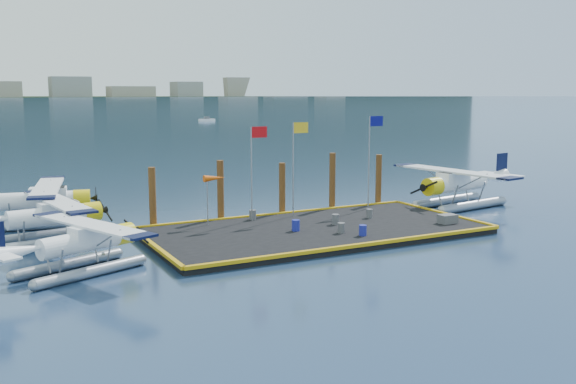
% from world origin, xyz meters
% --- Properties ---
extents(ground, '(4000.00, 4000.00, 0.00)m').
position_xyz_m(ground, '(0.00, 0.00, 0.00)').
color(ground, '#1A314E').
rests_on(ground, ground).
extents(dock, '(20.00, 10.00, 0.40)m').
position_xyz_m(dock, '(0.00, 0.00, 0.20)').
color(dock, black).
rests_on(dock, ground).
extents(dock_bumpers, '(20.25, 10.25, 0.18)m').
position_xyz_m(dock_bumpers, '(0.00, 0.00, 0.49)').
color(dock_bumpers, '#C2910B').
rests_on(dock_bumpers, dock).
extents(far_backdrop, '(3050.00, 2050.00, 810.00)m').
position_xyz_m(far_backdrop, '(239.91, 1737.52, 9.45)').
color(far_backdrop, black).
rests_on(far_backdrop, ground).
extents(seaplane_a, '(8.08, 8.54, 3.10)m').
position_xyz_m(seaplane_a, '(-13.90, -2.04, 1.35)').
color(seaplane_a, '#8E929B').
rests_on(seaplane_a, ground).
extents(seaplane_b, '(8.42, 9.24, 3.27)m').
position_xyz_m(seaplane_b, '(-14.49, 4.91, 1.42)').
color(seaplane_b, '#8E929B').
rests_on(seaplane_b, ground).
extents(seaplane_c, '(9.04, 9.84, 3.48)m').
position_xyz_m(seaplane_c, '(-14.42, 10.10, 1.52)').
color(seaplane_c, '#8E929B').
rests_on(seaplane_c, ground).
extents(seaplane_d, '(9.76, 10.72, 3.79)m').
position_xyz_m(seaplane_d, '(13.76, 2.83, 1.65)').
color(seaplane_d, '#8E929B').
rests_on(seaplane_d, ground).
extents(drum_0, '(0.47, 0.47, 0.66)m').
position_xyz_m(drum_0, '(-1.47, -0.25, 0.73)').
color(drum_0, navy).
rests_on(drum_0, dock).
extents(drum_1, '(0.43, 0.43, 0.60)m').
position_xyz_m(drum_1, '(0.62, -1.99, 0.70)').
color(drum_1, '#504F54').
rests_on(drum_1, dock).
extents(drum_2, '(0.46, 0.46, 0.64)m').
position_xyz_m(drum_2, '(1.61, 0.25, 0.72)').
color(drum_2, '#504F54').
rests_on(drum_2, dock).
extents(drum_3, '(0.44, 0.44, 0.62)m').
position_xyz_m(drum_3, '(1.35, -3.15, 0.71)').
color(drum_3, navy).
rests_on(drum_3, dock).
extents(drum_4, '(0.42, 0.42, 0.59)m').
position_xyz_m(drum_4, '(4.65, 0.97, 0.70)').
color(drum_4, '#504F54').
rests_on(drum_4, dock).
extents(drum_5, '(0.45, 0.45, 0.64)m').
position_xyz_m(drum_5, '(-2.37, 3.98, 0.72)').
color(drum_5, '#504F54').
rests_on(drum_5, dock).
extents(crate, '(1.12, 0.75, 0.56)m').
position_xyz_m(crate, '(8.04, -2.71, 0.68)').
color(crate, '#504F54').
rests_on(crate, dock).
extents(flagpole_red, '(1.14, 0.08, 6.00)m').
position_xyz_m(flagpole_red, '(-2.29, 3.80, 4.40)').
color(flagpole_red, gray).
rests_on(flagpole_red, dock).
extents(flagpole_yellow, '(1.14, 0.08, 6.20)m').
position_xyz_m(flagpole_yellow, '(0.70, 3.80, 4.51)').
color(flagpole_yellow, gray).
rests_on(flagpole_yellow, dock).
extents(flagpole_blue, '(1.14, 0.08, 6.50)m').
position_xyz_m(flagpole_blue, '(6.70, 3.80, 4.69)').
color(flagpole_blue, gray).
rests_on(flagpole_blue, dock).
extents(windsock, '(1.40, 0.44, 3.12)m').
position_xyz_m(windsock, '(-5.03, 3.80, 3.23)').
color(windsock, gray).
rests_on(windsock, dock).
extents(piling_0, '(0.44, 0.44, 4.00)m').
position_xyz_m(piling_0, '(-8.50, 5.40, 2.00)').
color(piling_0, '#482B14').
rests_on(piling_0, ground).
extents(piling_1, '(0.44, 0.44, 4.20)m').
position_xyz_m(piling_1, '(-4.00, 5.40, 2.10)').
color(piling_1, '#482B14').
rests_on(piling_1, ground).
extents(piling_2, '(0.44, 0.44, 3.80)m').
position_xyz_m(piling_2, '(0.50, 5.40, 1.90)').
color(piling_2, '#482B14').
rests_on(piling_2, ground).
extents(piling_3, '(0.44, 0.44, 4.30)m').
position_xyz_m(piling_3, '(4.50, 5.40, 2.15)').
color(piling_3, '#482B14').
rests_on(piling_3, ground).
extents(piling_4, '(0.44, 0.44, 4.00)m').
position_xyz_m(piling_4, '(8.50, 5.40, 2.00)').
color(piling_4, '#482B14').
rests_on(piling_4, ground).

